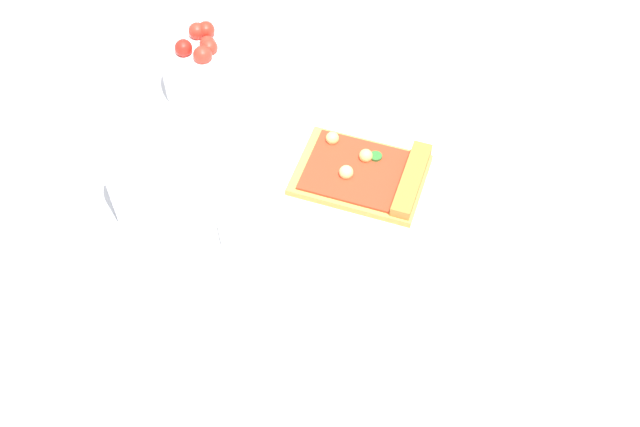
# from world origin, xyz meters

# --- Properties ---
(ground_plane) EXTENTS (2.40, 2.40, 0.00)m
(ground_plane) POSITION_xyz_m (0.00, 0.00, 0.00)
(ground_plane) COLOR silver
(ground_plane) RESTS_ON ground
(plate) EXTENTS (0.27, 0.27, 0.01)m
(plate) POSITION_xyz_m (-0.03, -0.03, 0.01)
(plate) COLOR silver
(plate) RESTS_ON ground_plane
(pizza_slice_main) EXTENTS (0.16, 0.16, 0.02)m
(pizza_slice_main) POSITION_xyz_m (-0.00, -0.06, 0.02)
(pizza_slice_main) COLOR gold
(pizza_slice_main) RESTS_ON plate
(salad_bowl) EXTENTS (0.11, 0.11, 0.07)m
(salad_bowl) POSITION_xyz_m (0.19, 0.06, 0.03)
(salad_bowl) COLOR white
(salad_bowl) RESTS_ON ground_plane
(soda_glass) EXTENTS (0.07, 0.07, 0.13)m
(soda_glass) POSITION_xyz_m (0.04, 0.16, 0.06)
(soda_glass) COLOR silver
(soda_glass) RESTS_ON ground_plane
(paper_napkin) EXTENTS (0.13, 0.17, 0.00)m
(paper_napkin) POSITION_xyz_m (-0.12, -0.28, 0.00)
(paper_napkin) COLOR white
(paper_napkin) RESTS_ON ground_plane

